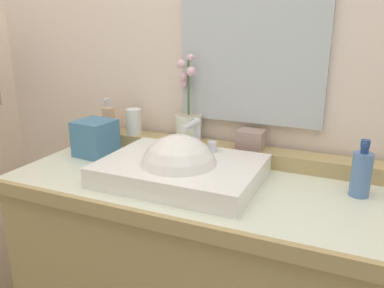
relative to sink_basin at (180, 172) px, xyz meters
The scene contains 10 objects.
wall_back 0.60m from the sink_basin, 83.58° to the left, with size 2.94×0.20×2.67m, color beige.
back_ledge 0.26m from the sink_basin, 79.53° to the left, with size 1.14×0.09×0.05m, color tan.
sink_basin is the anchor object (origin of this frame).
potted_plant 0.31m from the sink_basin, 109.24° to the left, with size 0.10×0.11×0.32m.
soap_dispenser 0.51m from the sink_basin, 150.93° to the left, with size 0.05×0.05×0.14m.
tumbler_cup 0.41m from the sink_basin, 142.23° to the left, with size 0.06×0.06×0.10m, color silver.
trinket_box 0.30m from the sink_basin, 58.77° to the left, with size 0.09×0.07×0.07m, color gray.
lotion_bottle 0.54m from the sink_basin, 12.17° to the left, with size 0.06×0.06×0.17m.
tissue_box 0.41m from the sink_basin, 165.80° to the left, with size 0.13×0.13×0.13m, color teal.
mirror 0.53m from the sink_basin, 67.83° to the left, with size 0.52×0.02×0.60m, color silver.
Camera 1 is at (0.46, -1.08, 1.38)m, focal length 36.97 mm.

